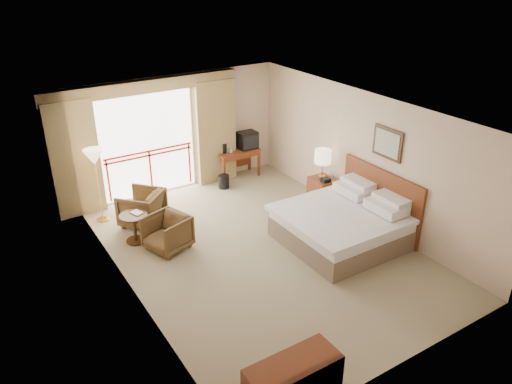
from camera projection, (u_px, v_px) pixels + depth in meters
floor at (261, 249)px, 9.52m from camera, size 7.00×7.00×0.00m
ceiling at (261, 112)px, 8.35m from camera, size 7.00×7.00×0.00m
wall_back at (179, 132)px, 11.60m from camera, size 5.00×0.00×5.00m
wall_front at (412, 283)px, 6.27m from camera, size 5.00×0.00×5.00m
wall_left at (126, 221)px, 7.73m from camera, size 0.00×7.00×7.00m
wall_right at (364, 158)px, 10.14m from camera, size 0.00×7.00×7.00m
balcony_door at (148, 145)px, 11.27m from camera, size 2.40×0.00×2.40m
balcony_railing at (150, 161)px, 11.42m from camera, size 2.09×0.03×1.02m
curtain_left at (74, 159)px, 10.35m from camera, size 1.00×0.26×2.50m
curtain_right at (215, 132)px, 11.94m from camera, size 1.00×0.26×2.50m
valance at (144, 86)px, 10.61m from camera, size 4.40×0.22×0.28m
hvac_vent at (228, 83)px, 11.78m from camera, size 0.50×0.04×0.50m
bed at (343, 225)px, 9.62m from camera, size 2.13×2.06×0.97m
headboard at (380, 200)px, 9.97m from camera, size 0.06×2.10×1.30m
framed_art at (387, 143)px, 9.46m from camera, size 0.04×0.72×0.60m
nightstand at (322, 193)px, 11.02m from camera, size 0.49×0.57×0.66m
table_lamp at (323, 157)px, 10.70m from camera, size 0.36×0.36×0.64m
phone at (326, 180)px, 10.72m from camera, size 0.19×0.15×0.08m
desk at (236, 156)px, 12.44m from camera, size 1.09×0.53×0.71m
tv at (247, 140)px, 12.38m from camera, size 0.47×0.37×0.42m
coffee_maker at (225, 148)px, 12.11m from camera, size 0.11×0.11×0.24m
cup at (231, 151)px, 12.18m from camera, size 0.08×0.08×0.10m
wastebasket at (224, 182)px, 11.97m from camera, size 0.30×0.30×0.33m
armchair_far at (144, 223)px, 10.44m from camera, size 1.13×1.13×0.74m
armchair_near at (169, 248)px, 9.55m from camera, size 0.95×0.93×0.69m
side_table at (134, 223)px, 9.61m from camera, size 0.54×0.54×0.59m
book at (133, 215)px, 9.53m from camera, size 0.23×0.26×0.02m
floor_lamp at (94, 160)px, 9.98m from camera, size 0.41×0.41×1.59m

